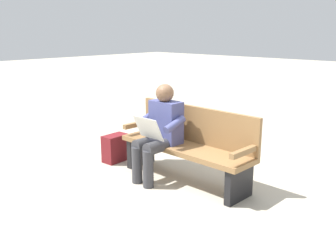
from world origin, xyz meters
The scene contains 4 objects.
ground_plane centered at (0.00, 0.00, 0.00)m, with size 40.00×40.00×0.00m, color #B7AD99.
bench_near centered at (0.00, -0.07, 0.46)m, with size 1.81×0.54×0.90m.
person_seated centered at (0.27, 0.15, 0.63)m, with size 0.58×0.58×1.18m.
backpack centered at (1.18, 0.11, 0.19)m, with size 0.26×0.36×0.38m.
Camera 1 is at (-2.82, 3.35, 1.81)m, focal length 40.46 mm.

